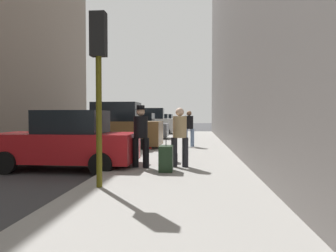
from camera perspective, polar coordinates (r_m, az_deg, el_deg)
ground_plane at (r=12.70m, az=-26.10°, el=-5.75°), size 120.00×120.00×0.00m
sidewalk at (r=10.92m, az=2.21°, el=-6.38°), size 4.00×40.00×0.15m
parked_red_hatchback at (r=10.31m, az=-17.11°, el=-2.63°), size 4.24×2.13×1.79m
parked_bronze_suv at (r=15.57m, az=-9.49°, el=-0.41°), size 4.63×2.11×2.25m
parked_gray_coupe at (r=21.47m, az=-5.51°, el=-0.27°), size 4.21×2.07×1.79m
parked_white_van at (r=27.43m, az=-3.25°, el=0.58°), size 4.65×2.16×2.25m
parked_dark_green_sedan at (r=32.90m, az=-1.90°, el=0.47°), size 4.23×2.11×1.79m
parked_blue_sedan at (r=38.46m, az=-0.93°, el=0.67°), size 4.27×2.19×1.79m
fire_hydrant at (r=14.51m, az=-3.28°, el=-2.67°), size 0.42×0.22×0.70m
traffic_light at (r=7.00m, az=-11.98°, el=11.02°), size 0.32×0.32×3.60m
pedestrian_in_tan_coat at (r=9.45m, az=2.06°, el=-1.39°), size 0.50×0.40×1.71m
pedestrian_in_jeans at (r=15.62m, az=3.69°, el=-0.11°), size 0.52×0.46×1.71m
pedestrian_with_fedora at (r=9.35m, az=-4.78°, el=-1.24°), size 0.53×0.48×1.78m
rolling_suitcase at (r=8.76m, az=-0.35°, el=-5.68°), size 0.37×0.57×1.04m
duffel_bag at (r=10.32m, az=0.73°, el=-5.66°), size 0.32×0.44×0.28m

